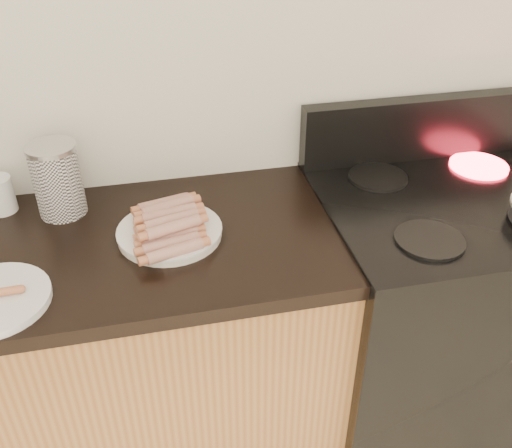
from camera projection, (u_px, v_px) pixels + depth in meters
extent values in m
cube|color=silver|center=(161.00, 49.00, 1.54)|extent=(4.00, 0.04, 2.60)
cube|color=black|center=(429.00, 319.00, 1.89)|extent=(0.76, 0.65, 0.90)
cube|color=black|center=(456.00, 202.00, 1.64)|extent=(0.76, 0.65, 0.01)
cube|color=black|center=(417.00, 128.00, 1.81)|extent=(0.76, 0.06, 0.20)
cylinder|color=black|center=(430.00, 240.00, 1.46)|extent=(0.18, 0.18, 0.01)
cylinder|color=black|center=(378.00, 177.00, 1.74)|extent=(0.18, 0.18, 0.01)
cylinder|color=#FF1E2D|center=(479.00, 166.00, 1.80)|extent=(0.18, 0.18, 0.01)
cylinder|color=silver|center=(170.00, 233.00, 1.50)|extent=(0.34, 0.34, 0.02)
cylinder|color=maroon|center=(173.00, 251.00, 1.39)|extent=(0.15, 0.06, 0.03)
cylinder|color=maroon|center=(172.00, 244.00, 1.42)|extent=(0.15, 0.06, 0.03)
cylinder|color=maroon|center=(171.00, 236.00, 1.45)|extent=(0.15, 0.06, 0.03)
cylinder|color=maroon|center=(170.00, 229.00, 1.47)|extent=(0.15, 0.06, 0.03)
cylinder|color=maroon|center=(169.00, 222.00, 1.50)|extent=(0.15, 0.06, 0.03)
cylinder|color=maroon|center=(167.00, 216.00, 1.53)|extent=(0.15, 0.06, 0.03)
cylinder|color=maroon|center=(166.00, 209.00, 1.55)|extent=(0.15, 0.06, 0.03)
cylinder|color=maroon|center=(165.00, 203.00, 1.58)|extent=(0.15, 0.06, 0.03)
cylinder|color=maroon|center=(170.00, 228.00, 1.43)|extent=(0.15, 0.06, 0.03)
cylinder|color=maroon|center=(169.00, 221.00, 1.46)|extent=(0.15, 0.06, 0.03)
cylinder|color=maroon|center=(168.00, 214.00, 1.48)|extent=(0.15, 0.06, 0.03)
cylinder|color=maroon|center=(167.00, 207.00, 1.51)|extent=(0.15, 0.06, 0.03)
cylinder|color=white|center=(58.00, 182.00, 1.55)|extent=(0.13, 0.13, 0.19)
cylinder|color=silver|center=(50.00, 148.00, 1.49)|extent=(0.13, 0.13, 0.01)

